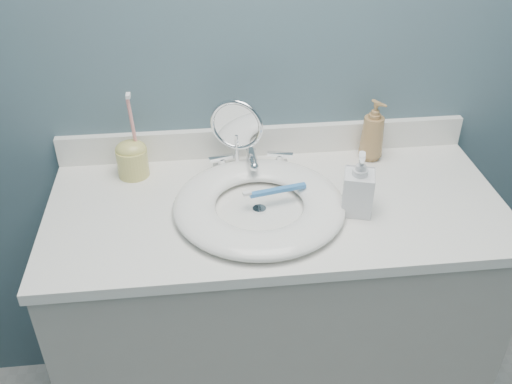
{
  "coord_description": "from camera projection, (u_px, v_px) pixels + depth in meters",
  "views": [
    {
      "loc": [
        -0.19,
        -0.26,
        1.76
      ],
      "look_at": [
        -0.06,
        0.94,
        0.94
      ],
      "focal_mm": 40.0,
      "sensor_mm": 36.0,
      "label": 1
    }
  ],
  "objects": [
    {
      "name": "back_wall",
      "position": [
        265.0,
        51.0,
        1.57
      ],
      "size": [
        2.2,
        0.02,
        2.4
      ],
      "primitive_type": "cube",
      "color": "slate",
      "rests_on": "ground"
    },
    {
      "name": "vanity_cabinet",
      "position": [
        274.0,
        321.0,
        1.78
      ],
      "size": [
        1.2,
        0.55,
        0.85
      ],
      "primitive_type": "cube",
      "color": "#A7A399",
      "rests_on": "ground"
    },
    {
      "name": "countertop",
      "position": [
        276.0,
        207.0,
        1.53
      ],
      "size": [
        1.22,
        0.57,
        0.03
      ],
      "primitive_type": "cube",
      "color": "white",
      "rests_on": "vanity_cabinet"
    },
    {
      "name": "backsplash",
      "position": [
        265.0,
        141.0,
        1.72
      ],
      "size": [
        1.22,
        0.02,
        0.09
      ],
      "primitive_type": "cube",
      "color": "white",
      "rests_on": "countertop"
    },
    {
      "name": "basin",
      "position": [
        259.0,
        205.0,
        1.49
      ],
      "size": [
        0.45,
        0.45,
        0.04
      ],
      "primitive_type": null,
      "color": "white",
      "rests_on": "countertop"
    },
    {
      "name": "drain",
      "position": [
        259.0,
        209.0,
        1.49
      ],
      "size": [
        0.04,
        0.04,
        0.01
      ],
      "primitive_type": "cylinder",
      "color": "silver",
      "rests_on": "countertop"
    },
    {
      "name": "faucet",
      "position": [
        251.0,
        163.0,
        1.64
      ],
      "size": [
        0.25,
        0.13,
        0.07
      ],
      "color": "silver",
      "rests_on": "countertop"
    },
    {
      "name": "makeup_mirror",
      "position": [
        237.0,
        133.0,
        1.59
      ],
      "size": [
        0.15,
        0.09,
        0.23
      ],
      "rotation": [
        0.0,
        0.0,
        -0.37
      ],
      "color": "silver",
      "rests_on": "countertop"
    },
    {
      "name": "soap_bottle_amber",
      "position": [
        373.0,
        130.0,
        1.67
      ],
      "size": [
        0.1,
        0.1,
        0.19
      ],
      "primitive_type": "imported",
      "rotation": [
        0.0,
        0.0,
        0.56
      ],
      "color": "#9B7546",
      "rests_on": "countertop"
    },
    {
      "name": "soap_bottle_clear",
      "position": [
        359.0,
        183.0,
        1.45
      ],
      "size": [
        0.1,
        0.1,
        0.17
      ],
      "primitive_type": "imported",
      "rotation": [
        0.0,
        0.0,
        -0.28
      ],
      "color": "silver",
      "rests_on": "countertop"
    },
    {
      "name": "toothbrush_holder",
      "position": [
        132.0,
        157.0,
        1.61
      ],
      "size": [
        0.09,
        0.09,
        0.25
      ],
      "rotation": [
        0.0,
        0.0,
        -0.31
      ],
      "color": "#CAC165",
      "rests_on": "countertop"
    },
    {
      "name": "toothbrush_lying",
      "position": [
        275.0,
        191.0,
        1.49
      ],
      "size": [
        0.17,
        0.05,
        0.02
      ],
      "rotation": [
        0.0,
        0.0,
        0.21
      ],
      "color": "#3577BD",
      "rests_on": "basin"
    }
  ]
}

